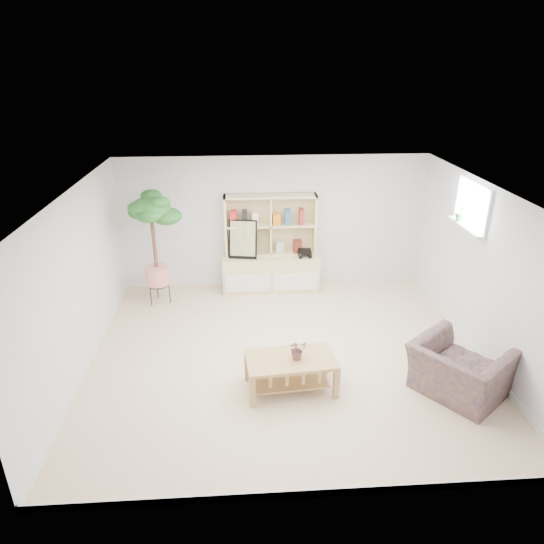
{
  "coord_description": "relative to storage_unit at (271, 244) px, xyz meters",
  "views": [
    {
      "loc": [
        -0.58,
        -5.89,
        3.91
      ],
      "look_at": [
        -0.14,
        0.62,
        1.04
      ],
      "focal_mm": 32.0,
      "sensor_mm": 36.0,
      "label": 1
    }
  ],
  "objects": [
    {
      "name": "window",
      "position": [
        2.79,
        -1.64,
        1.13
      ],
      "size": [
        0.1,
        0.98,
        0.68
      ],
      "primitive_type": null,
      "color": "white",
      "rests_on": "walls"
    },
    {
      "name": "floor_tree",
      "position": [
        -1.98,
        -0.44,
        0.11
      ],
      "size": [
        0.85,
        0.85,
        1.96
      ],
      "primitive_type": null,
      "rotation": [
        0.0,
        0.0,
        -0.2
      ],
      "color": "#245C26",
      "rests_on": "floor"
    },
    {
      "name": "storage_unit",
      "position": [
        0.0,
        0.0,
        0.0
      ],
      "size": [
        1.75,
        0.59,
        1.75
      ],
      "primitive_type": null,
      "color": "beige",
      "rests_on": "floor"
    },
    {
      "name": "coffee_table",
      "position": [
        0.06,
        -3.02,
        -0.64
      ],
      "size": [
        1.18,
        0.72,
        0.46
      ],
      "primitive_type": null,
      "rotation": [
        0.0,
        0.0,
        0.09
      ],
      "color": "#AF8146",
      "rests_on": "floor"
    },
    {
      "name": "table_plant",
      "position": [
        0.14,
        -3.02,
        -0.29
      ],
      "size": [
        0.29,
        0.28,
        0.25
      ],
      "primitive_type": "imported",
      "rotation": [
        0.0,
        0.0,
        0.46
      ],
      "color": "#0F4B18",
      "rests_on": "coffee_table"
    },
    {
      "name": "ceiling",
      "position": [
        0.06,
        -2.24,
        1.53
      ],
      "size": [
        5.5,
        5.0,
        0.01
      ],
      "primitive_type": "cube",
      "color": "white",
      "rests_on": "walls"
    },
    {
      "name": "sill_plant",
      "position": [
        2.73,
        -1.4,
        0.95
      ],
      "size": [
        0.16,
        0.14,
        0.24
      ],
      "primitive_type": "imported",
      "rotation": [
        0.0,
        0.0,
        0.32
      ],
      "color": "#245C26",
      "rests_on": "window_sill"
    },
    {
      "name": "walls",
      "position": [
        0.06,
        -2.24,
        0.33
      ],
      "size": [
        5.51,
        5.01,
        2.4
      ],
      "color": "white",
      "rests_on": "floor"
    },
    {
      "name": "baseboard",
      "position": [
        0.06,
        -2.24,
        -0.82
      ],
      "size": [
        5.5,
        5.0,
        0.1
      ],
      "primitive_type": null,
      "color": "white",
      "rests_on": "floor"
    },
    {
      "name": "armchair",
      "position": [
        2.14,
        -3.26,
        -0.48
      ],
      "size": [
        1.39,
        1.41,
        0.79
      ],
      "primitive_type": "imported",
      "rotation": [
        0.0,
        0.0,
        2.23
      ],
      "color": "#1E2245",
      "rests_on": "floor"
    },
    {
      "name": "poster",
      "position": [
        -0.5,
        -0.08,
        0.13
      ],
      "size": [
        0.51,
        0.2,
        0.69
      ],
      "primitive_type": null,
      "rotation": [
        0.0,
        0.0,
        -0.17
      ],
      "color": "yellow",
      "rests_on": "storage_unit"
    },
    {
      "name": "window_sill",
      "position": [
        2.73,
        -1.64,
        0.81
      ],
      "size": [
        0.14,
        1.0,
        0.04
      ],
      "primitive_type": "cube",
      "color": "white",
      "rests_on": "walls"
    },
    {
      "name": "toy_truck",
      "position": [
        0.6,
        -0.12,
        -0.13
      ],
      "size": [
        0.32,
        0.23,
        0.17
      ],
      "primitive_type": null,
      "rotation": [
        0.0,
        0.0,
        0.03
      ],
      "color": "black",
      "rests_on": "storage_unit"
    },
    {
      "name": "floor",
      "position": [
        0.06,
        -2.24,
        -0.87
      ],
      "size": [
        5.5,
        5.0,
        0.01
      ],
      "primitive_type": "cube",
      "color": "#D2B18C",
      "rests_on": "ground"
    }
  ]
}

